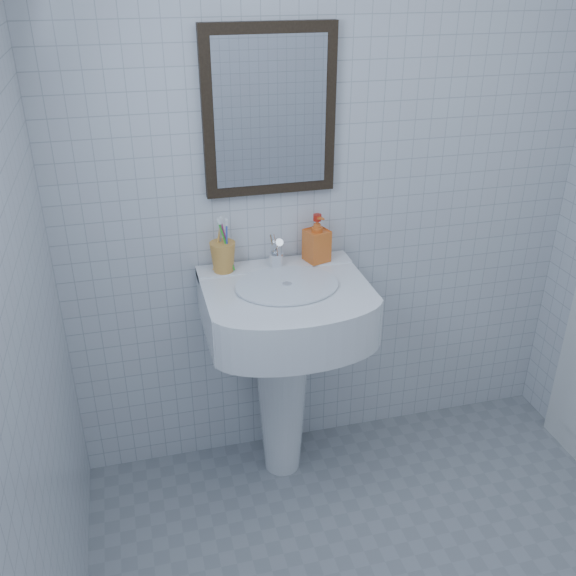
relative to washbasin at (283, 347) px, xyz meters
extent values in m
cube|color=silver|center=(0.25, 0.21, 0.60)|extent=(2.20, 0.02, 2.50)
cone|color=white|center=(0.00, 0.03, -0.26)|extent=(0.25, 0.25, 0.78)
cube|color=white|center=(0.00, -0.03, 0.21)|extent=(0.63, 0.45, 0.19)
cube|color=white|center=(0.00, 0.14, 0.29)|extent=(0.63, 0.11, 0.03)
cylinder|color=white|center=(0.00, -0.06, 0.31)|extent=(0.39, 0.39, 0.01)
cylinder|color=white|center=(0.00, 0.12, 0.34)|extent=(0.06, 0.06, 0.06)
cylinder|color=white|center=(0.00, 0.10, 0.41)|extent=(0.03, 0.11, 0.09)
cylinder|color=white|center=(0.00, 0.14, 0.38)|extent=(0.04, 0.06, 0.11)
imported|color=#D64414|center=(0.17, 0.13, 0.41)|extent=(0.11, 0.11, 0.20)
cube|color=black|center=(0.00, 0.19, 0.90)|extent=(0.50, 0.04, 0.62)
cube|color=silver|center=(0.00, 0.17, 0.90)|extent=(0.42, 0.00, 0.54)
camera|label=1|loc=(-0.53, -2.14, 1.40)|focal=40.00mm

